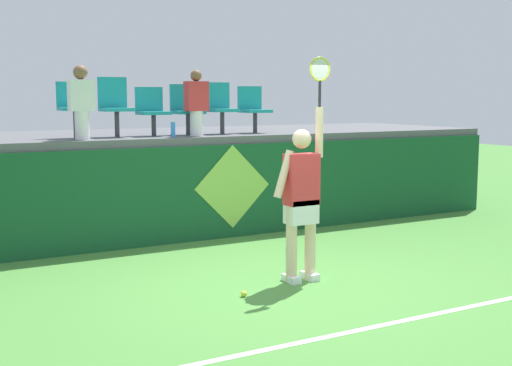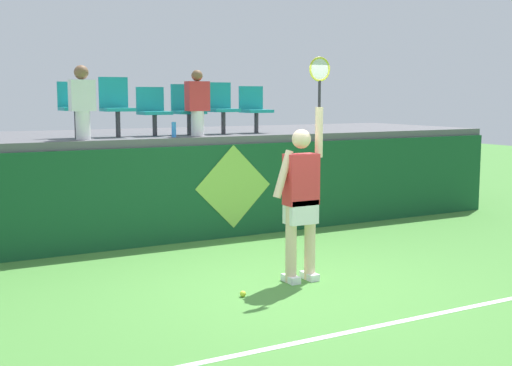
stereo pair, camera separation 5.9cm
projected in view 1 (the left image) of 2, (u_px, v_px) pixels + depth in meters
ground_plane at (288, 286)px, 7.61m from camera, size 40.00×40.00×0.00m
court_back_wall at (189, 194)px, 9.95m from camera, size 11.83×0.20×1.42m
spectator_platform at (151, 136)px, 11.19m from camera, size 11.83×3.19×0.12m
court_baseline_stripe at (375, 327)px, 6.27m from camera, size 10.64×0.08×0.01m
tennis_player at (302, 196)px, 7.72m from camera, size 0.75×0.26×2.59m
tennis_ball at (244, 294)px, 7.21m from camera, size 0.07×0.07×0.07m
water_bottle at (173, 130)px, 9.90m from camera, size 0.07×0.07×0.23m
stadium_chair_0 at (74, 105)px, 9.68m from camera, size 0.44×0.42×0.81m
stadium_chair_1 at (115, 104)px, 9.98m from camera, size 0.44×0.42×0.89m
stadium_chair_2 at (152, 109)px, 10.26m from camera, size 0.44×0.42×0.74m
stadium_chair_3 at (186, 107)px, 10.54m from camera, size 0.44×0.42×0.79m
stadium_chair_4 at (220, 105)px, 10.82m from camera, size 0.44×0.42×0.83m
stadium_chair_5 at (253, 107)px, 11.12m from camera, size 0.44×0.42×0.77m
spectator_0 at (81, 101)px, 9.31m from camera, size 0.34×0.20×1.03m
spectator_1 at (196, 102)px, 10.18m from camera, size 0.34×0.20×1.00m
wall_signage_mount at (233, 237)px, 10.27m from camera, size 1.27×0.01×1.42m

